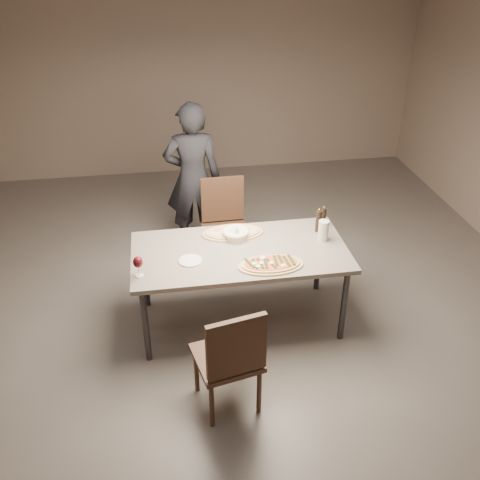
{
  "coord_description": "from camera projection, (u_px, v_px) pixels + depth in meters",
  "views": [
    {
      "loc": [
        -0.6,
        -3.74,
        3.11
      ],
      "look_at": [
        0.0,
        0.0,
        0.85
      ],
      "focal_mm": 40.0,
      "sensor_mm": 36.0,
      "label": 1
    }
  ],
  "objects": [
    {
      "name": "room",
      "position": [
        240.0,
        179.0,
        4.13
      ],
      "size": [
        7.0,
        7.0,
        7.0
      ],
      "color": "#605853",
      "rests_on": "ground"
    },
    {
      "name": "bread_basket",
      "position": [
        236.0,
        233.0,
        4.61
      ],
      "size": [
        0.23,
        0.23,
        0.08
      ],
      "rotation": [
        0.0,
        0.0,
        -0.09
      ],
      "color": "#FCEBCC",
      "rests_on": "dining_table"
    },
    {
      "name": "zucchini_pizza",
      "position": [
        271.0,
        264.0,
        4.25
      ],
      "size": [
        0.53,
        0.29,
        0.05
      ],
      "rotation": [
        0.0,
        0.0,
        0.35
      ],
      "color": "tan",
      "rests_on": "dining_table"
    },
    {
      "name": "wine_glass",
      "position": [
        138.0,
        263.0,
        4.08
      ],
      "size": [
        0.08,
        0.08,
        0.17
      ],
      "rotation": [
        0.0,
        0.0,
        0.1
      ],
      "color": "silver",
      "rests_on": "dining_table"
    },
    {
      "name": "diner",
      "position": [
        193.0,
        178.0,
        5.56
      ],
      "size": [
        0.61,
        0.42,
        1.62
      ],
      "primitive_type": "imported",
      "rotation": [
        0.0,
        0.0,
        3.09
      ],
      "color": "black",
      "rests_on": "ground"
    },
    {
      "name": "oil_dish",
      "position": [
        291.0,
        263.0,
        4.28
      ],
      "size": [
        0.12,
        0.12,
        0.01
      ],
      "rotation": [
        0.0,
        0.0,
        -0.06
      ],
      "color": "white",
      "rests_on": "dining_table"
    },
    {
      "name": "dining_table",
      "position": [
        240.0,
        256.0,
        4.49
      ],
      "size": [
        1.8,
        0.9,
        0.75
      ],
      "color": "slate",
      "rests_on": "ground"
    },
    {
      "name": "carafe",
      "position": [
        323.0,
        231.0,
        4.56
      ],
      "size": [
        0.09,
        0.09,
        0.18
      ],
      "rotation": [
        0.0,
        0.0,
        -0.35
      ],
      "color": "silver",
      "rests_on": "dining_table"
    },
    {
      "name": "ham_pizza",
      "position": [
        233.0,
        232.0,
        4.69
      ],
      "size": [
        0.54,
        0.3,
        0.04
      ],
      "rotation": [
        0.0,
        0.0,
        -0.22
      ],
      "color": "tan",
      "rests_on": "dining_table"
    },
    {
      "name": "chair_far",
      "position": [
        224.0,
        220.0,
        5.36
      ],
      "size": [
        0.46,
        0.46,
        0.95
      ],
      "rotation": [
        0.0,
        0.0,
        3.16
      ],
      "color": "#3F281A",
      "rests_on": "ground"
    },
    {
      "name": "pepper_mill_left",
      "position": [
        319.0,
        221.0,
        4.68
      ],
      "size": [
        0.06,
        0.06,
        0.23
      ],
      "rotation": [
        0.0,
        0.0,
        -0.33
      ],
      "color": "black",
      "rests_on": "dining_table"
    },
    {
      "name": "pepper_mill_right",
      "position": [
        323.0,
        216.0,
        4.79
      ],
      "size": [
        0.05,
        0.05,
        0.19
      ],
      "rotation": [
        0.0,
        0.0,
        -0.18
      ],
      "color": "black",
      "rests_on": "dining_table"
    },
    {
      "name": "side_plate",
      "position": [
        190.0,
        261.0,
        4.31
      ],
      "size": [
        0.19,
        0.19,
        0.01
      ],
      "rotation": [
        0.0,
        0.0,
        0.03
      ],
      "color": "white",
      "rests_on": "dining_table"
    },
    {
      "name": "chair_near",
      "position": [
        231.0,
        356.0,
        3.7
      ],
      "size": [
        0.52,
        0.52,
        0.93
      ],
      "rotation": [
        0.0,
        0.0,
        0.21
      ],
      "color": "#3F281A",
      "rests_on": "ground"
    }
  ]
}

